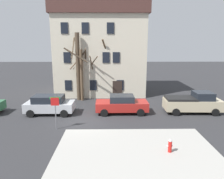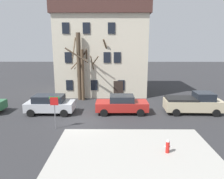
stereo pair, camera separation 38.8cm
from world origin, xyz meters
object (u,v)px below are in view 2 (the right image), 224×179
Objects in this scene: tree_bare_near at (79,66)px; car_silver_wagon at (50,104)px; tree_bare_far at (83,72)px; car_red_sedan at (122,104)px; pickup_truck_beige at (194,103)px; building_main at (102,49)px; tree_bare_mid at (83,66)px; tree_bare_end at (102,65)px; bicycle_leaning at (49,99)px; fire_hydrant at (168,146)px; street_sign_pole at (54,106)px.

car_silver_wagon is (-2.00, -4.99, -2.98)m from tree_bare_near.
car_red_sedan is at bearing -48.07° from tree_bare_far.
tree_bare_near reaches higher than pickup_truck_beige.
tree_bare_mid is (-2.04, -3.12, -1.82)m from building_main.
tree_bare_near is 1.73× the size of car_silver_wagon.
tree_bare_near reaches higher than tree_bare_end.
pickup_truck_beige is 3.01× the size of bicycle_leaning.
fire_hydrant is 8.46m from street_sign_pole.
tree_bare_near is 0.76m from tree_bare_far.
tree_bare_near is 1.02× the size of tree_bare_mid.
street_sign_pole is at bearing -67.57° from car_silver_wagon.
bicycle_leaning is at bearing 154.56° from car_red_sedan.
tree_bare_mid reaches higher than pickup_truck_beige.
car_silver_wagon is 13.23m from pickup_truck_beige.
tree_bare_end is (2.17, 0.29, 0.11)m from tree_bare_mid.
building_main is 13.31m from pickup_truck_beige.
bicycle_leaning is (-3.62, -1.93, -3.42)m from tree_bare_mid.
tree_bare_far is at bearing 63.45° from car_silver_wagon.
pickup_truck_beige is (8.87, -8.76, -4.66)m from building_main.
tree_bare_end is 1.69× the size of car_silver_wagon.
building_main is 5.15m from tree_bare_far.
tree_bare_end is at bearing 108.47° from fire_hydrant.
tree_bare_far is 6.71m from car_red_sedan.
car_red_sedan is 1.91× the size of street_sign_pole.
car_red_sedan is 0.92× the size of pickup_truck_beige.
car_red_sedan is (4.19, -4.66, -2.41)m from tree_bare_far.
tree_bare_far is at bearing -147.68° from tree_bare_end.
tree_bare_far is 2.84× the size of street_sign_pole.
car_red_sedan is (2.11, -5.98, -3.05)m from tree_bare_end.
car_silver_wagon is at bearing -111.83° from tree_bare_near.
tree_bare_end is (2.08, 1.32, 0.64)m from tree_bare_far.
street_sign_pole is (-0.95, -8.37, -1.50)m from tree_bare_far.
car_red_sedan reaches higher than bicycle_leaning.
tree_bare_far is at bearing 13.70° from bicycle_leaning.
fire_hydrant is (6.97, -12.24, -3.35)m from tree_bare_near.
tree_bare_end is at bearing 7.58° from tree_bare_mid.
tree_bare_far is 11.98m from pickup_truck_beige.
pickup_truck_beige is (10.91, -5.64, -2.83)m from tree_bare_mid.
pickup_truck_beige is (10.81, -4.62, -2.31)m from tree_bare_far.
car_silver_wagon is 1.74× the size of street_sign_pole.
tree_bare_mid reaches higher than street_sign_pole.
pickup_truck_beige is (8.73, -5.93, -2.95)m from tree_bare_end.
pickup_truck_beige reaches higher than fire_hydrant.
building_main is at bearing 76.95° from street_sign_pole.
fire_hydrant is 0.32× the size of street_sign_pole.
tree_bare_near is 6.15m from car_silver_wagon.
building_main is 6.56× the size of bicycle_leaning.
car_silver_wagon is at bearing -71.70° from bicycle_leaning.
building_main is 2.60× the size of car_silver_wagon.
building_main is 11.03m from car_silver_wagon.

